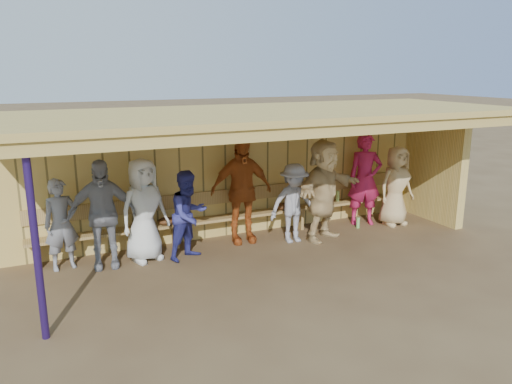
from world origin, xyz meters
The scene contains 13 objects.
ground centered at (0.00, 0.00, 0.00)m, with size 90.00×90.00×0.00m, color brown.
player_a centered at (-3.21, 0.81, 0.75)m, with size 0.54×0.36×1.49m, color gray.
player_b centered at (-1.92, 0.64, 0.87)m, with size 0.85×0.56×1.75m, color silver.
player_c centered at (-1.22, 0.40, 0.77)m, with size 0.74×0.58×1.53m, color navy.
player_d centered at (-0.09, 0.81, 0.99)m, with size 1.15×0.48×1.97m, color #B4511C.
player_e centered at (0.79, 0.40, 0.74)m, with size 0.96×0.55×1.48m, color #97979F.
player_f centered at (1.37, 0.30, 0.96)m, with size 1.78×0.57×1.91m, color #DCBA7C.
player_g centered at (2.66, 0.77, 0.95)m, with size 0.69×0.45×1.90m, color #BB1E4F.
player_h centered at (3.21, 0.45, 0.82)m, with size 0.80×0.52×1.65m, color tan.
player_extra centered at (-2.60, 0.61, 0.89)m, with size 1.05×0.44×1.79m, color gray.
dugout_structure centered at (0.39, 0.69, 1.69)m, with size 8.80×3.20×2.50m.
bench centered at (0.00, 1.12, 0.53)m, with size 7.60×0.34×0.93m.
dugout_equipment centered at (-0.10, 0.99, 0.49)m, with size 5.80×0.62×0.80m.
Camera 1 is at (-3.56, -7.38, 3.16)m, focal length 35.00 mm.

